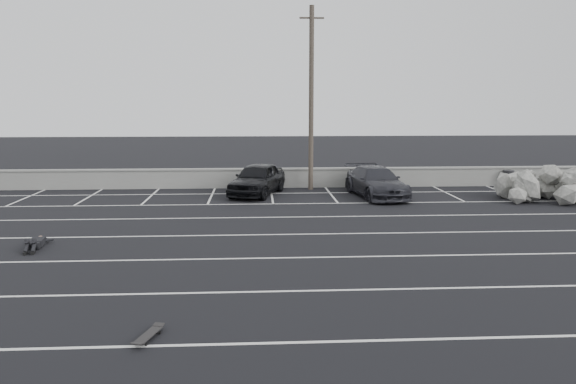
{
  "coord_description": "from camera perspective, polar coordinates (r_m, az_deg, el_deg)",
  "views": [
    {
      "loc": [
        -2.76,
        -16.29,
        4.64
      ],
      "look_at": [
        -1.48,
        6.22,
        1.0
      ],
      "focal_mm": 35.0,
      "sensor_mm": 36.0,
      "label": 1
    }
  ],
  "objects": [
    {
      "name": "car_left",
      "position": [
        28.21,
        -3.14,
        1.33
      ],
      "size": [
        3.32,
        5.04,
        1.6
      ],
      "primitive_type": "imported",
      "rotation": [
        0.0,
        0.0,
        -0.34
      ],
      "color": "black",
      "rests_on": "ground"
    },
    {
      "name": "utility_pole",
      "position": [
        29.63,
        2.38,
        9.48
      ],
      "size": [
        1.26,
        0.25,
        9.48
      ],
      "color": "#4C4238",
      "rests_on": "ground"
    },
    {
      "name": "ground",
      "position": [
        17.16,
        6.16,
        -6.57
      ],
      "size": [
        120.0,
        120.0,
        0.0
      ],
      "primitive_type": "plane",
      "color": "black",
      "rests_on": "ground"
    },
    {
      "name": "stall_lines",
      "position": [
        21.38,
        4.02,
        -3.38
      ],
      "size": [
        36.0,
        20.05,
        0.01
      ],
      "color": "silver",
      "rests_on": "ground"
    },
    {
      "name": "skateboard",
      "position": [
        11.75,
        -14.01,
        -13.95
      ],
      "size": [
        0.46,
        0.89,
        0.1
      ],
      "rotation": [
        0.0,
        0.0,
        -0.29
      ],
      "color": "black",
      "rests_on": "ground"
    },
    {
      "name": "seawall",
      "position": [
        30.69,
        1.93,
        1.51
      ],
      "size": [
        50.0,
        0.45,
        1.06
      ],
      "color": "gray",
      "rests_on": "ground"
    },
    {
      "name": "person",
      "position": [
        20.02,
        -24.14,
        -4.39
      ],
      "size": [
        1.48,
        2.48,
        0.45
      ],
      "primitive_type": null,
      "rotation": [
        0.0,
        0.0,
        0.14
      ],
      "color": "black",
      "rests_on": "ground"
    },
    {
      "name": "riprap_pile",
      "position": [
        29.12,
        24.59,
        0.19
      ],
      "size": [
        4.88,
        3.84,
        1.37
      ],
      "color": "#9C9A92",
      "rests_on": "ground"
    },
    {
      "name": "trash_bin",
      "position": [
        33.22,
        21.48,
        1.3
      ],
      "size": [
        0.76,
        0.76,
        0.9
      ],
      "rotation": [
        0.0,
        0.0,
        0.37
      ],
      "color": "#252528",
      "rests_on": "ground"
    },
    {
      "name": "car_right",
      "position": [
        27.91,
        8.95,
        1.01
      ],
      "size": [
        2.76,
        5.28,
        1.46
      ],
      "primitive_type": "imported",
      "rotation": [
        0.0,
        0.0,
        0.15
      ],
      "color": "#26262C",
      "rests_on": "ground"
    }
  ]
}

